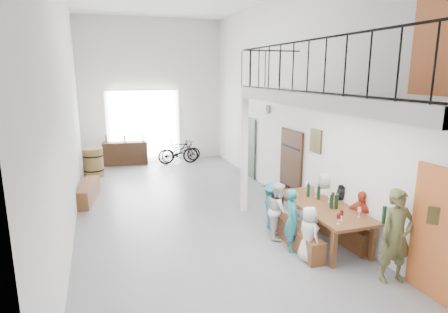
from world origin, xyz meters
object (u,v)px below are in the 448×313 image
object	(u,v)px
side_bench	(87,192)
oak_barrel	(93,163)
host_standing	(396,236)
tasting_table	(323,209)
serving_counter	(126,153)
bicycle_near	(181,151)
bench_inner	(295,235)

from	to	relation	value
side_bench	oak_barrel	size ratio (longest dim) A/B	1.77
side_bench	host_standing	world-z (taller)	host_standing
tasting_table	side_bench	xyz separation A→B (m)	(-4.70, 4.25, -0.46)
oak_barrel	serving_counter	xyz separation A→B (m)	(1.16, 1.46, -0.05)
host_standing	side_bench	bearing A→B (deg)	138.15
serving_counter	bicycle_near	size ratio (longest dim) A/B	1.05
bench_inner	oak_barrel	size ratio (longest dim) A/B	1.94
tasting_table	serving_counter	distance (m)	8.91
side_bench	oak_barrel	distance (m)	2.56
tasting_table	oak_barrel	bearing A→B (deg)	124.29
side_bench	bicycle_near	world-z (taller)	bicycle_near
bicycle_near	serving_counter	bearing A→B (deg)	80.23
bench_inner	host_standing	xyz separation A→B (m)	(0.89, -1.74, 0.59)
host_standing	serving_counter	bearing A→B (deg)	118.48
tasting_table	serving_counter	bearing A→B (deg)	112.79
bench_inner	bicycle_near	distance (m)	8.06
oak_barrel	host_standing	world-z (taller)	host_standing
side_bench	host_standing	size ratio (longest dim) A/B	1.07
bench_inner	side_bench	bearing A→B (deg)	136.85
tasting_table	bicycle_near	distance (m)	8.12
oak_barrel	serving_counter	bearing A→B (deg)	51.35
bench_inner	serving_counter	xyz separation A→B (m)	(-2.75, 8.26, 0.22)
serving_counter	host_standing	distance (m)	10.64
bench_inner	host_standing	world-z (taller)	host_standing
side_bench	bicycle_near	bearing A→B (deg)	47.63
oak_barrel	serving_counter	world-z (taller)	oak_barrel
tasting_table	bench_inner	distance (m)	0.79
oak_barrel	side_bench	bearing A→B (deg)	-93.73
side_bench	tasting_table	bearing A→B (deg)	-42.09
tasting_table	oak_barrel	xyz separation A→B (m)	(-4.53, 6.79, -0.22)
oak_barrel	host_standing	bearing A→B (deg)	-60.65
oak_barrel	bicycle_near	distance (m)	3.50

